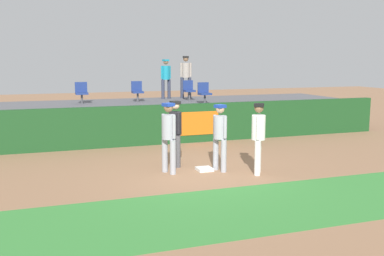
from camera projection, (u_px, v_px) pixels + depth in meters
The scene contains 15 objects.
ground_plane at pixel (197, 173), 11.56m from camera, with size 60.00×60.00×0.00m, color #936B4C.
grass_foreground_strip at pixel (248, 208), 8.81m from camera, with size 18.00×2.80×0.01m, color #388438.
first_base at pixel (204, 169), 11.77m from camera, with size 0.40×0.40×0.08m, color white.
player_fielder_home at pixel (259, 133), 11.31m from camera, with size 0.53×0.48×1.82m.
player_runner_visitor at pixel (169, 133), 11.36m from camera, with size 0.46×0.48×1.83m.
player_coach_visitor at pixel (220, 133), 11.59m from camera, with size 0.42×0.47×1.76m.
player_umpire at pixel (175, 129), 12.13m from camera, with size 0.37×0.50×1.81m.
field_wall at pixel (157, 125), 15.34m from camera, with size 18.00×0.26×1.38m.
bleacher_platform at pixel (140, 118), 17.75m from camera, with size 18.00×4.80×1.20m, color #59595E.
seat_front_right at pixel (204, 92), 17.29m from camera, with size 0.45×0.44×0.84m.
seat_back_right at pixel (189, 89), 18.96m from camera, with size 0.44×0.44×0.84m.
seat_back_center at pixel (137, 90), 18.23m from camera, with size 0.44×0.44×0.84m.
seat_back_left at pixel (81, 91), 17.50m from camera, with size 0.47×0.44×0.84m.
spectator_hooded at pixel (166, 76), 19.53m from camera, with size 0.47×0.40×1.73m.
spectator_capped at pixel (186, 74), 19.91m from camera, with size 0.52×0.42×1.88m.
Camera 1 is at (-3.85, -10.57, 2.91)m, focal length 41.52 mm.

